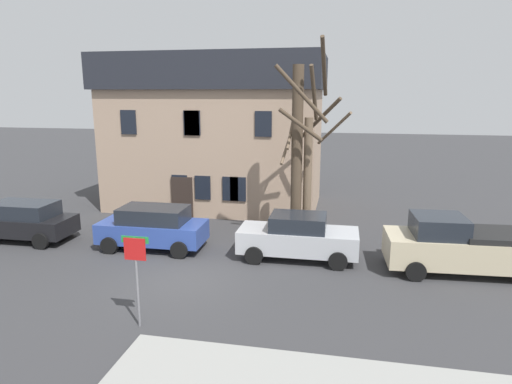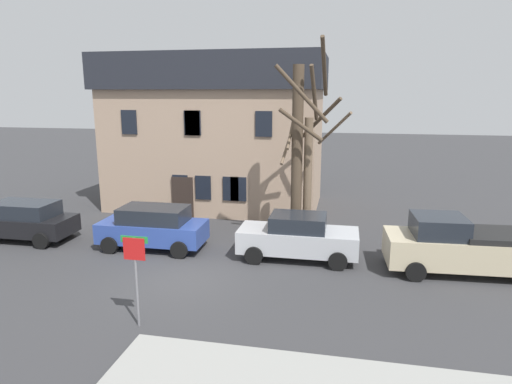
% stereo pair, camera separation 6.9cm
% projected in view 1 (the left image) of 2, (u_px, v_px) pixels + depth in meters
% --- Properties ---
extents(ground_plane, '(120.00, 120.00, 0.00)m').
position_uv_depth(ground_plane, '(183.00, 279.00, 15.25)').
color(ground_plane, '#38383A').
extents(building_main, '(11.72, 6.55, 8.20)m').
position_uv_depth(building_main, '(216.00, 131.00, 24.66)').
color(building_main, tan).
rests_on(building_main, ground_plane).
extents(tree_bare_near, '(2.59, 3.10, 8.31)m').
position_uv_depth(tree_bare_near, '(300.00, 146.00, 18.28)').
color(tree_bare_near, '#4C3D2D').
rests_on(tree_bare_near, ground_plane).
extents(tree_bare_mid, '(2.80, 2.55, 5.52)m').
position_uv_depth(tree_bare_mid, '(307.00, 174.00, 18.66)').
color(tree_bare_mid, brown).
rests_on(tree_bare_mid, ground_plane).
extents(car_black_wagon, '(4.34, 2.09, 1.68)m').
position_uv_depth(car_black_wagon, '(23.00, 220.00, 19.10)').
color(car_black_wagon, black).
rests_on(car_black_wagon, ground_plane).
extents(car_blue_wagon, '(4.29, 2.06, 1.75)m').
position_uv_depth(car_blue_wagon, '(153.00, 227.00, 18.06)').
color(car_blue_wagon, '#2D4799').
rests_on(car_blue_wagon, ground_plane).
extents(car_silver_sedan, '(4.51, 1.99, 1.74)m').
position_uv_depth(car_silver_sedan, '(298.00, 237.00, 16.93)').
color(car_silver_sedan, '#B7BABF').
rests_on(car_silver_sedan, ground_plane).
extents(pickup_truck_beige, '(5.55, 2.46, 2.04)m').
position_uv_depth(pickup_truck_beige, '(465.00, 246.00, 15.59)').
color(pickup_truck_beige, '#C6B793').
rests_on(pickup_truck_beige, ground_plane).
extents(street_sign_pole, '(0.76, 0.07, 2.55)m').
position_uv_depth(street_sign_pole, '(136.00, 264.00, 11.76)').
color(street_sign_pole, slate).
rests_on(street_sign_pole, ground_plane).
extents(bicycle_leaning, '(1.69, 0.56, 1.03)m').
position_uv_depth(bicycle_leaning, '(157.00, 222.00, 20.60)').
color(bicycle_leaning, black).
rests_on(bicycle_leaning, ground_plane).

